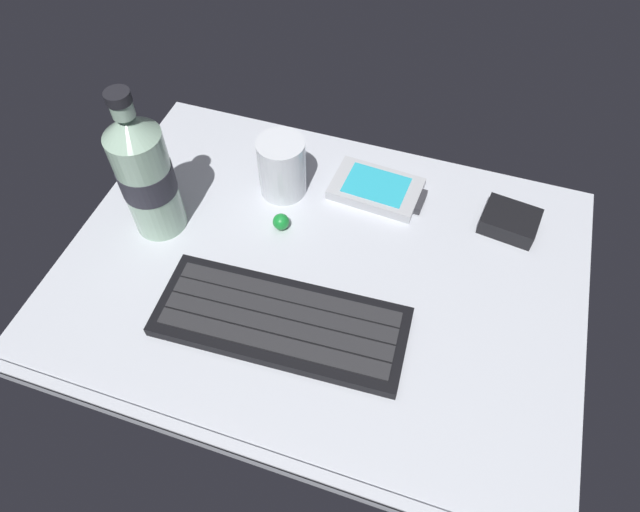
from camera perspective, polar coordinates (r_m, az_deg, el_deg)
ground_plane at (r=69.57cm, az=-0.06°, el=-2.09°), size 64.00×48.00×2.80cm
keyboard at (r=64.25cm, az=-4.04°, el=-6.71°), size 29.49×12.36×1.70cm
handheld_device at (r=77.03cm, az=5.90°, el=6.90°), size 13.19×8.47×1.50cm
juice_cup at (r=74.98cm, az=-3.92°, el=8.95°), size 6.40×6.40×8.50cm
water_bottle at (r=70.14cm, az=-17.55°, el=8.06°), size 6.73×6.73×20.80cm
charger_block at (r=76.28cm, az=18.96°, el=3.41°), size 7.70×6.50×2.40cm
trackball_mouse at (r=72.40cm, az=-4.04°, el=3.53°), size 2.20×2.20×2.20cm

